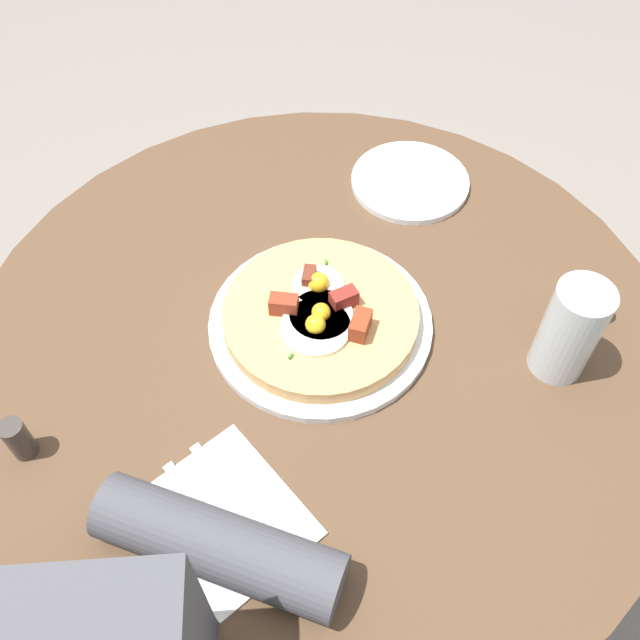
{
  "coord_description": "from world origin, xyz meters",
  "views": [
    {
      "loc": [
        0.53,
        -0.04,
        1.45
      ],
      "look_at": [
        -0.01,
        -0.0,
        0.74
      ],
      "focal_mm": 39.07,
      "sensor_mm": 36.0,
      "label": 1
    }
  ],
  "objects": [
    {
      "name": "salt_shaker",
      "position": [
        -0.0,
        0.36,
        0.75
      ],
      "size": [
        0.03,
        0.03,
        0.05
      ],
      "primitive_type": "cylinder",
      "color": "white",
      "rests_on": "dining_table"
    },
    {
      "name": "napkin",
      "position": [
        0.24,
        -0.12,
        0.73
      ],
      "size": [
        0.22,
        0.21,
        0.0
      ],
      "primitive_type": "cube",
      "rotation": [
        0.0,
        0.0,
        0.63
      ],
      "color": "white",
      "rests_on": "dining_table"
    },
    {
      "name": "ground_plane",
      "position": [
        0.0,
        0.0,
        0.0
      ],
      "size": [
        6.0,
        6.0,
        0.0
      ],
      "primitive_type": "plane",
      "color": "gray"
    },
    {
      "name": "pizza_plate",
      "position": [
        -0.01,
        -0.0,
        0.73
      ],
      "size": [
        0.29,
        0.29,
        0.01
      ],
      "primitive_type": "cylinder",
      "color": "white",
      "rests_on": "dining_table"
    },
    {
      "name": "breakfast_pizza",
      "position": [
        -0.01,
        -0.0,
        0.75
      ],
      "size": [
        0.25,
        0.25,
        0.05
      ],
      "color": "tan",
      "rests_on": "pizza_plate"
    },
    {
      "name": "dining_table",
      "position": [
        0.0,
        0.0,
        0.55
      ],
      "size": [
        0.92,
        0.92,
        0.72
      ],
      "color": "brown",
      "rests_on": "ground_plane"
    },
    {
      "name": "knife",
      "position": [
        0.23,
        -0.1,
        0.73
      ],
      "size": [
        0.15,
        0.12,
        0.0
      ],
      "primitive_type": "cube",
      "rotation": [
        0.0,
        0.0,
        0.63
      ],
      "color": "silver",
      "rests_on": "napkin"
    },
    {
      "name": "pepper_shaker",
      "position": [
        0.14,
        -0.35,
        0.75
      ],
      "size": [
        0.03,
        0.03,
        0.06
      ],
      "primitive_type": "cylinder",
      "color": "#3F3833",
      "rests_on": "dining_table"
    },
    {
      "name": "water_glass",
      "position": [
        0.07,
        0.29,
        0.79
      ],
      "size": [
        0.07,
        0.07,
        0.14
      ],
      "primitive_type": "cylinder",
      "color": "silver",
      "rests_on": "dining_table"
    },
    {
      "name": "fork",
      "position": [
        0.25,
        -0.13,
        0.73
      ],
      "size": [
        0.15,
        0.12,
        0.0
      ],
      "primitive_type": "cube",
      "rotation": [
        0.0,
        0.0,
        0.63
      ],
      "color": "silver",
      "rests_on": "napkin"
    },
    {
      "name": "bread_plate",
      "position": [
        -0.27,
        0.16,
        0.73
      ],
      "size": [
        0.18,
        0.18,
        0.01
      ],
      "primitive_type": "cylinder",
      "color": "white",
      "rests_on": "dining_table"
    }
  ]
}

